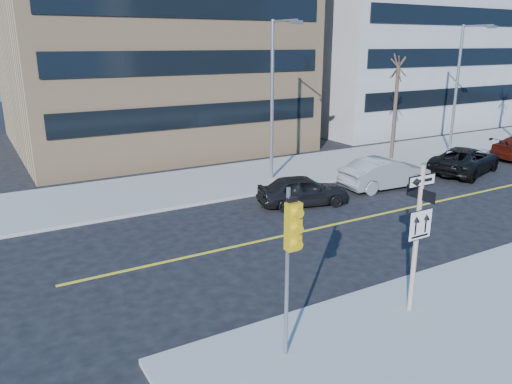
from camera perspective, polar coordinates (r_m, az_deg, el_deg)
ground at (r=16.05m, az=10.50°, el=-9.64°), size 120.00×120.00×0.00m
far_sidewalk at (r=36.45m, az=20.00°, el=4.63°), size 66.00×6.00×0.15m
road_centerline at (r=27.09m, az=24.54°, el=0.07°), size 40.00×0.14×0.01m
sign_pole at (r=13.47m, az=17.98°, el=-4.16°), size 0.92×0.92×4.06m
traffic_signal at (r=10.64m, az=4.12°, el=-5.50°), size 0.32×0.45×4.00m
parked_car_a at (r=22.47m, az=5.38°, el=0.20°), size 2.61×4.37×1.40m
parked_car_b at (r=25.83m, az=14.57°, el=2.09°), size 1.97×4.84×1.56m
parked_car_c at (r=30.31m, az=22.79°, el=3.36°), size 3.99×5.86×1.49m
streetlight_a at (r=25.57m, az=2.15°, el=11.52°), size 0.55×2.25×8.00m
streetlight_b at (r=35.07m, az=22.33°, el=11.71°), size 0.55×2.25×8.00m
street_tree_west at (r=31.62m, az=15.94°, el=13.30°), size 1.80×1.80×6.35m
building_brick at (r=37.66m, az=-12.90°, el=19.25°), size 18.00×18.00×18.00m
building_grey_mid at (r=48.35m, az=14.49°, el=16.70°), size 20.00×16.00×15.00m
building_grey_far at (r=66.39m, az=26.25°, el=15.85°), size 18.00×18.00×16.00m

